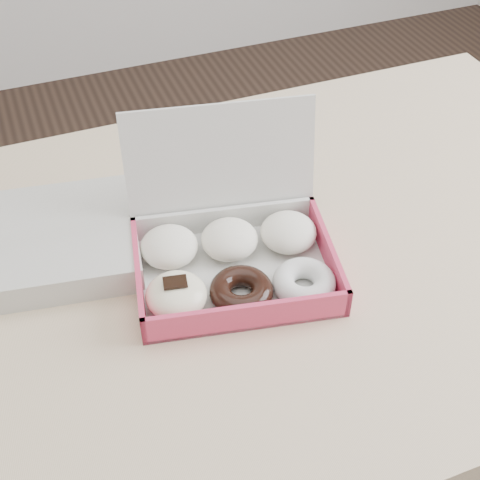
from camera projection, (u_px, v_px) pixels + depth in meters
name	position (u px, v px, depth m)	size (l,w,h in m)	color
table	(283.00, 279.00, 1.03)	(1.20, 0.80, 0.75)	#C8B284
donut_box	(231.00, 253.00, 0.92)	(0.31, 0.28, 0.20)	silver
newspapers	(42.00, 243.00, 0.95)	(0.27, 0.21, 0.04)	silver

